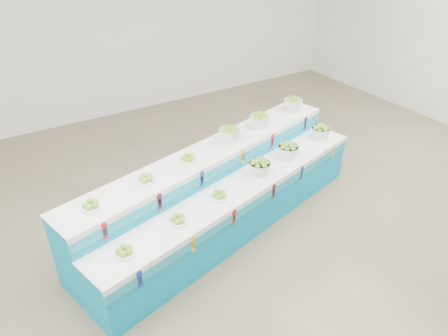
{
  "coord_description": "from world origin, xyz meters",
  "views": [
    {
      "loc": [
        -2.99,
        -3.32,
        3.71
      ],
      "look_at": [
        -0.5,
        0.65,
        0.87
      ],
      "focal_mm": 34.0,
      "sensor_mm": 36.0,
      "label": 1
    }
  ],
  "objects_px": {
    "display_stand": "(224,191)",
    "basket_lower_left": "(260,167)",
    "plate_upper_mid": "(146,178)",
    "basket_upper_right": "(293,104)"
  },
  "relations": [
    {
      "from": "plate_upper_mid",
      "to": "basket_upper_right",
      "type": "relative_size",
      "value": 0.78
    },
    {
      "from": "plate_upper_mid",
      "to": "basket_upper_right",
      "type": "height_order",
      "value": "basket_upper_right"
    },
    {
      "from": "plate_upper_mid",
      "to": "basket_upper_right",
      "type": "distance_m",
      "value": 2.87
    },
    {
      "from": "display_stand",
      "to": "basket_lower_left",
      "type": "bearing_deg",
      "value": -34.47
    },
    {
      "from": "display_stand",
      "to": "basket_lower_left",
      "type": "height_order",
      "value": "display_stand"
    },
    {
      "from": "basket_lower_left",
      "to": "plate_upper_mid",
      "type": "distance_m",
      "value": 1.54
    },
    {
      "from": "basket_lower_left",
      "to": "basket_upper_right",
      "type": "xyz_separation_m",
      "value": [
        1.28,
        0.88,
        0.3
      ]
    },
    {
      "from": "basket_lower_left",
      "to": "display_stand",
      "type": "bearing_deg",
      "value": 159.6
    },
    {
      "from": "basket_lower_left",
      "to": "plate_upper_mid",
      "type": "bearing_deg",
      "value": 173.17
    },
    {
      "from": "basket_lower_left",
      "to": "plate_upper_mid",
      "type": "xyz_separation_m",
      "value": [
        -1.51,
        0.18,
        0.24
      ]
    }
  ]
}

